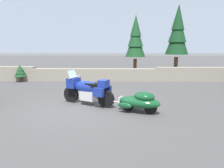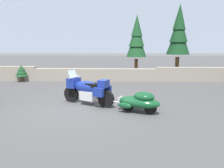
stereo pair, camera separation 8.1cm
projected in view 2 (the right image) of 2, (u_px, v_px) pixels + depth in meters
The scene contains 8 objects.
ground_plane at pixel (80, 107), 7.79m from camera, with size 80.00×80.00×0.00m, color #4C4C4F.
stone_guard_wall at pixel (91, 74), 13.58m from camera, with size 24.00×0.61×0.95m.
distant_ridgeline at pixel (114, 34), 100.58m from camera, with size 240.00×80.00×16.00m, color #99A8BF.
touring_motorcycle at pixel (88, 89), 8.09m from camera, with size 2.13×1.34×1.33m.
car_shaped_trailer at pixel (139, 101), 7.14m from camera, with size 2.14×1.30×0.76m.
pine_tree_tall at pixel (179, 32), 14.44m from camera, with size 1.62×1.62×5.16m.
pine_tree_secondary at pixel (137, 38), 15.18m from camera, with size 1.50×1.50×4.54m.
pine_sapling_near at pixel (21, 71), 13.26m from camera, with size 0.79×0.79×1.09m.
Camera 2 is at (1.39, -7.46, 2.33)m, focal length 32.85 mm.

